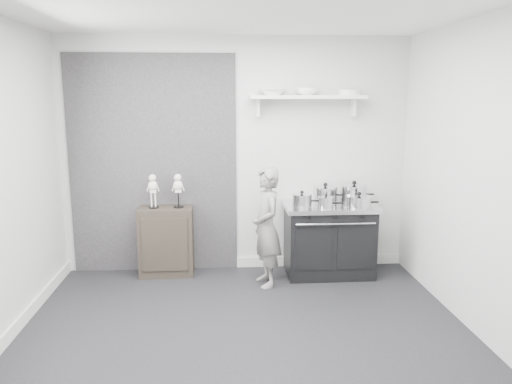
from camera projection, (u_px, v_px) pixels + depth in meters
ground at (245, 337)px, 4.28m from camera, size 4.00×4.00×0.00m
room_shell at (232, 145)px, 4.10m from camera, size 4.02×3.62×2.71m
wall_shelf at (307, 98)px, 5.59m from camera, size 1.30×0.26×0.24m
stove at (329, 239)px, 5.72m from camera, size 1.03×0.64×0.82m
side_cabinet at (167, 241)px, 5.72m from camera, size 0.61×0.35×0.79m
child at (267, 227)px, 5.35m from camera, size 0.40×0.53×1.30m
pot_front_left at (302, 200)px, 5.51m from camera, size 0.31×0.22×0.18m
pot_back_left at (325, 194)px, 5.74m from camera, size 0.36×0.28×0.23m
pot_back_right at (354, 194)px, 5.72m from camera, size 0.38×0.30×0.26m
pot_front_right at (359, 202)px, 5.49m from camera, size 0.36×0.27×0.18m
pot_front_center at (326, 203)px, 5.44m from camera, size 0.26×0.17×0.16m
skeleton_full at (153, 189)px, 5.59m from camera, size 0.12×0.08×0.44m
skeleton_torso at (178, 188)px, 5.61m from camera, size 0.12×0.08×0.44m
bowl_large at (272, 92)px, 5.54m from camera, size 0.30×0.30×0.07m
bowl_small at (307, 92)px, 5.57m from camera, size 0.25×0.25×0.08m
plate_stack at (350, 92)px, 5.61m from camera, size 0.25×0.25×0.06m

